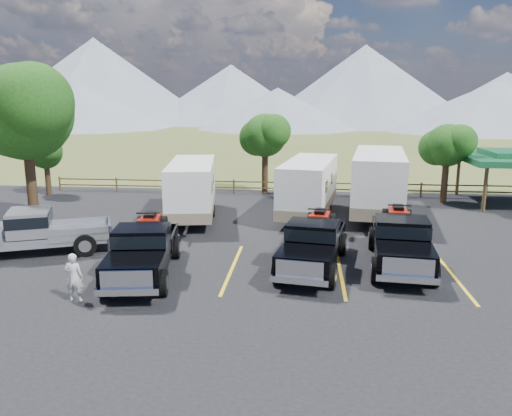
# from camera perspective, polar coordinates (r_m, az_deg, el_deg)

# --- Properties ---
(ground) EXTENTS (320.00, 320.00, 0.00)m
(ground) POSITION_cam_1_polar(r_m,az_deg,el_deg) (14.94, 2.78, -12.37)
(ground) COLOR #515925
(ground) RESTS_ON ground
(asphalt_lot) EXTENTS (44.00, 34.00, 0.04)m
(asphalt_lot) POSITION_cam_1_polar(r_m,az_deg,el_deg) (17.70, 3.28, -8.22)
(asphalt_lot) COLOR black
(asphalt_lot) RESTS_ON ground
(stall_lines) EXTENTS (12.12, 5.50, 0.01)m
(stall_lines) POSITION_cam_1_polar(r_m,az_deg,el_deg) (18.63, 3.42, -7.06)
(stall_lines) COLOR yellow
(stall_lines) RESTS_ON asphalt_lot
(tree_big_nw) EXTENTS (5.54, 5.18, 7.84)m
(tree_big_nw) POSITION_cam_1_polar(r_m,az_deg,el_deg) (26.13, -25.02, 9.90)
(tree_big_nw) COLOR #302112
(tree_big_nw) RESTS_ON ground
(tree_ne_a) EXTENTS (3.11, 2.92, 4.76)m
(tree_ne_a) POSITION_cam_1_polar(r_m,az_deg,el_deg) (31.79, 21.00, 6.69)
(tree_ne_a) COLOR #302112
(tree_ne_a) RESTS_ON ground
(tree_north) EXTENTS (3.46, 3.24, 5.25)m
(tree_north) POSITION_cam_1_polar(r_m,az_deg,el_deg) (32.75, 0.99, 8.28)
(tree_north) COLOR #302112
(tree_north) RESTS_ON ground
(tree_nw_small) EXTENTS (2.59, 2.43, 3.85)m
(tree_nw_small) POSITION_cam_1_polar(r_m,az_deg,el_deg) (34.96, -22.94, 5.84)
(tree_nw_small) COLOR #302112
(tree_nw_small) RESTS_ON ground
(rail_fence) EXTENTS (36.12, 0.12, 1.00)m
(rail_fence) POSITION_cam_1_polar(r_m,az_deg,el_deg) (32.56, 7.99, 2.41)
(rail_fence) COLOR #4F3D21
(rail_fence) RESTS_ON ground
(mountain_range) EXTENTS (209.00, 71.00, 20.00)m
(mountain_range) POSITION_cam_1_polar(r_m,az_deg,el_deg) (119.80, 1.75, 13.36)
(mountain_range) COLOR slate
(mountain_range) RESTS_ON ground
(rig_left) EXTENTS (2.81, 6.26, 2.02)m
(rig_left) POSITION_cam_1_polar(r_m,az_deg,el_deg) (18.32, -12.71, -4.51)
(rig_left) COLOR black
(rig_left) RESTS_ON asphalt_lot
(rig_center) EXTENTS (2.84, 6.18, 1.99)m
(rig_center) POSITION_cam_1_polar(r_m,az_deg,el_deg) (18.77, 6.60, -3.91)
(rig_center) COLOR black
(rig_center) RESTS_ON asphalt_lot
(rig_right) EXTENTS (2.67, 6.40, 2.08)m
(rig_right) POSITION_cam_1_polar(r_m,az_deg,el_deg) (19.66, 16.17, -3.44)
(rig_right) COLOR black
(rig_right) RESTS_ON asphalt_lot
(trailer_left) EXTENTS (3.24, 8.58, 2.97)m
(trailer_left) POSITION_cam_1_polar(r_m,az_deg,el_deg) (26.21, -7.32, 2.14)
(trailer_left) COLOR white
(trailer_left) RESTS_ON asphalt_lot
(trailer_center) EXTENTS (3.31, 8.74, 3.02)m
(trailer_center) POSITION_cam_1_polar(r_m,az_deg,el_deg) (26.41, 6.06, 2.32)
(trailer_center) COLOR white
(trailer_center) RESTS_ON asphalt_lot
(trailer_right) EXTENTS (3.61, 9.87, 3.41)m
(trailer_right) POSITION_cam_1_polar(r_m,az_deg,el_deg) (27.33, 13.81, 2.80)
(trailer_right) COLOR white
(trailer_right) RESTS_ON asphalt_lot
(pickup_silver) EXTENTS (6.38, 4.13, 1.83)m
(pickup_silver) POSITION_cam_1_polar(r_m,az_deg,el_deg) (22.10, -23.96, -2.41)
(pickup_silver) COLOR #9FA0A7
(pickup_silver) RESTS_ON asphalt_lot
(person_a) EXTENTS (0.59, 0.41, 1.56)m
(person_a) POSITION_cam_1_polar(r_m,az_deg,el_deg) (16.63, -20.10, -7.45)
(person_a) COLOR silver
(person_a) RESTS_ON asphalt_lot
(person_b) EXTENTS (1.07, 1.10, 1.78)m
(person_b) POSITION_cam_1_polar(r_m,az_deg,el_deg) (18.36, -12.64, -4.73)
(person_b) COLOR gray
(person_b) RESTS_ON asphalt_lot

